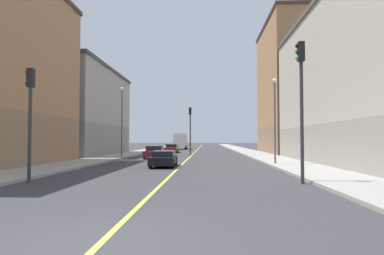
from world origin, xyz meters
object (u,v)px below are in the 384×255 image
Objects in this scene: traffic_light_right_near at (30,107)px; building_left_near at (379,84)px; building_right_midblock at (71,112)px; traffic_light_median_far at (190,124)px; car_red at (172,149)px; box_truck at (181,141)px; traffic_light_left_near at (301,92)px; car_black at (164,159)px; building_left_mid at (304,88)px; street_lamp_left_near at (275,111)px; street_lamp_right_near at (122,115)px; car_maroon at (155,152)px.

building_left_near is at bearing 28.30° from traffic_light_right_near.
building_right_midblock is 3.14× the size of traffic_light_median_far.
car_red is at bearing 130.23° from building_left_near.
car_red is 0.68× the size of box_truck.
traffic_light_right_near is at bearing 180.00° from traffic_light_left_near.
building_right_midblock is 35.29m from traffic_light_left_near.
building_left_near is 5.04× the size of car_red.
building_left_near is at bearing 51.29° from traffic_light_left_near.
traffic_light_median_far is 17.96m from car_black.
building_left_near is 15.61m from traffic_light_left_near.
building_left_near is 45.84m from box_truck.
building_right_midblock is 4.20× the size of car_red.
building_left_mid is at bearing -46.46° from box_truck.
building_right_midblock is at bearing -170.55° from building_left_mid.
street_lamp_left_near is 17.54m from street_lamp_right_near.
car_maroon reaches higher than car_red.
traffic_light_right_near is at bearing -151.70° from building_left_near.
car_red is at bearing 114.09° from street_lamp_left_near.
traffic_light_left_near is at bearing -63.25° from car_maroon.
street_lamp_left_near is (23.35, -16.42, -1.45)m from building_right_midblock.
building_left_near is 3.03× the size of street_lamp_right_near.
street_lamp_left_near is 14.53m from car_maroon.
car_maroon is at bearing -146.62° from building_left_mid.
traffic_light_median_far is at bearing 86.69° from car_black.
building_left_mid is 29.46m from box_truck.
building_right_midblock is at bearing 109.42° from traffic_light_right_near.
building_right_midblock is 2.89× the size of street_lamp_left_near.
street_lamp_left_near is at bearing -65.91° from car_red.
street_lamp_left_near is at bearing -32.92° from street_lamp_right_near.
car_black is at bearing -93.31° from traffic_light_median_far.
traffic_light_left_near is 36.53m from car_red.
traffic_light_median_far is 0.80× the size of street_lamp_right_near.
traffic_light_left_near is 22.35m from car_maroon.
building_left_near reaches higher than building_right_midblock.
building_left_mid reaches higher than box_truck.
car_black is 0.65× the size of box_truck.
car_maroon is (2.78, 19.71, -2.88)m from traffic_light_right_near.
street_lamp_left_near is (7.52, -15.79, 0.27)m from traffic_light_median_far.
building_left_mid is at bearing 68.34° from street_lamp_left_near.
traffic_light_left_near reaches higher than traffic_light_right_near.
car_maroon is (-0.15, -15.31, 0.01)m from car_red.
building_right_midblock is 28.58m from street_lamp_left_near.
street_lamp_right_near is at bearing 118.55° from car_black.
building_left_near is 5.29× the size of car_black.
car_red is 1.05× the size of car_black.
building_left_near reaches higher than street_lamp_right_near.
traffic_light_left_near is 1.05× the size of traffic_light_median_far.
street_lamp_left_near is (13.73, 10.86, 0.71)m from traffic_light_right_near.
building_left_near is 1.20× the size of building_right_midblock.
car_maroon is 10.94m from car_black.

